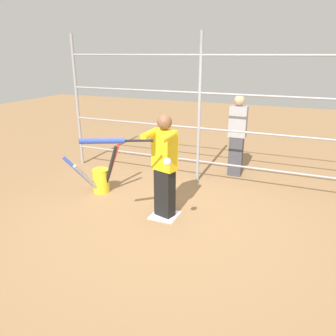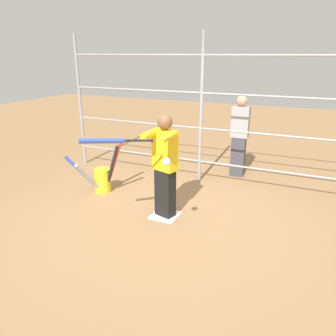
{
  "view_description": "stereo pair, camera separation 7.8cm",
  "coord_description": "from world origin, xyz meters",
  "views": [
    {
      "loc": [
        -1.78,
        4.12,
        2.36
      ],
      "look_at": [
        -0.18,
        0.3,
        0.9
      ],
      "focal_mm": 35.0,
      "sensor_mm": 36.0,
      "label": 1
    },
    {
      "loc": [
        -1.85,
        4.09,
        2.36
      ],
      "look_at": [
        -0.18,
        0.3,
        0.9
      ],
      "focal_mm": 35.0,
      "sensor_mm": 36.0,
      "label": 2
    }
  ],
  "objects": [
    {
      "name": "baseball_bat_swinging",
      "position": [
        0.4,
        0.81,
        1.34
      ],
      "size": [
        0.7,
        0.69,
        0.14
      ],
      "color": "black"
    },
    {
      "name": "fence_backstop",
      "position": [
        0.0,
        -1.6,
        1.36
      ],
      "size": [
        5.49,
        0.06,
        2.73
      ],
      "color": "#939399",
      "rests_on": "ground"
    },
    {
      "name": "batter",
      "position": [
        0.0,
        0.02,
        0.84
      ],
      "size": [
        0.39,
        0.6,
        1.56
      ],
      "color": "black",
      "rests_on": "ground"
    },
    {
      "name": "home_plate",
      "position": [
        0.0,
        0.0,
        0.01
      ],
      "size": [
        0.4,
        0.4,
        0.02
      ],
      "color": "white",
      "rests_on": "ground"
    },
    {
      "name": "bat_bucket",
      "position": [
        1.41,
        -0.39,
        0.26
      ],
      "size": [
        0.95,
        0.96,
        0.89
      ],
      "color": "yellow",
      "rests_on": "ground"
    },
    {
      "name": "bystander_behind_fence",
      "position": [
        -0.61,
        -2.18,
        0.84
      ],
      "size": [
        0.33,
        0.21,
        1.62
      ],
      "color": "#3F3F47",
      "rests_on": "ground"
    },
    {
      "name": "softball_in_flight",
      "position": [
        -0.36,
        0.75,
        1.15
      ],
      "size": [
        0.1,
        0.1,
        0.1
      ],
      "color": "white"
    },
    {
      "name": "ground_plane",
      "position": [
        0.0,
        0.0,
        0.0
      ],
      "size": [
        24.0,
        24.0,
        0.0
      ],
      "primitive_type": "plane",
      "color": "#9E754C"
    }
  ]
}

